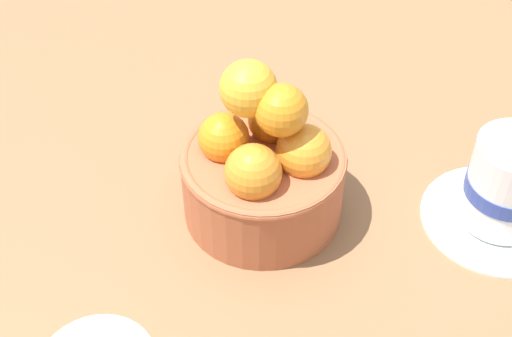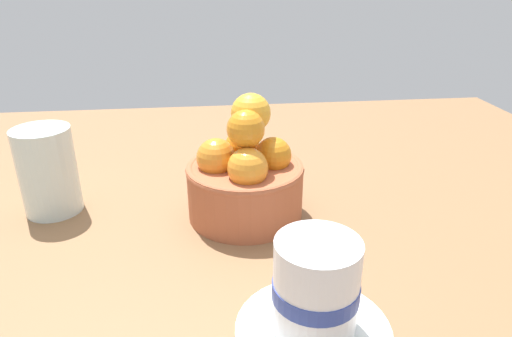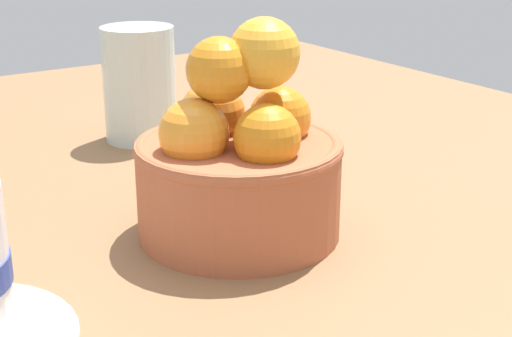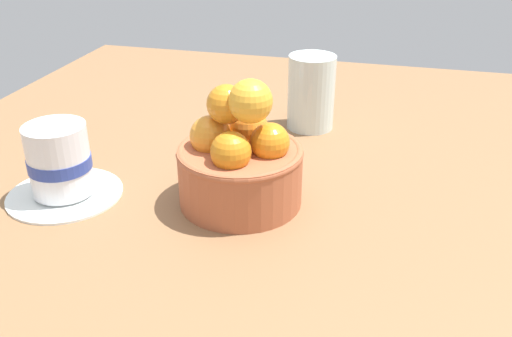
% 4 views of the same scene
% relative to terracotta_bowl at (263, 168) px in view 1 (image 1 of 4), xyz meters
% --- Properties ---
extents(ground_plane, '(1.20, 0.99, 0.04)m').
position_rel_terracotta_bowl_xyz_m(ground_plane, '(-0.00, 0.00, -0.07)').
color(ground_plane, brown).
extents(terracotta_bowl, '(0.14, 0.14, 0.15)m').
position_rel_terracotta_bowl_xyz_m(terracotta_bowl, '(0.00, 0.00, 0.00)').
color(terracotta_bowl, '#AD5938').
rests_on(terracotta_bowl, ground_plane).
extents(coffee_cup, '(0.13, 0.13, 0.09)m').
position_rel_terracotta_bowl_xyz_m(coffee_cup, '(0.04, -0.21, -0.01)').
color(coffee_cup, white).
rests_on(coffee_cup, ground_plane).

